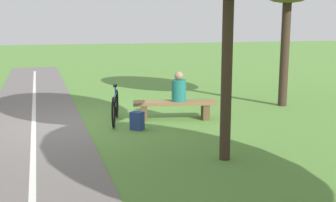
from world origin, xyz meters
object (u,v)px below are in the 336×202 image
backpack (137,121)px  person_seated (179,89)px  bench (175,106)px  bicycle (115,107)px

backpack → person_seated: bearing=-149.8°
bench → backpack: bearing=45.7°
bench → person_seated: (-0.10, 0.02, 0.44)m
bicycle → backpack: bicycle is taller
bicycle → backpack: size_ratio=4.29×
person_seated → bench: bearing=0.0°
bench → bicycle: size_ratio=1.19×
bench → backpack: (1.11, 0.73, -0.13)m
bench → bicycle: bearing=7.3°
bench → bicycle: 1.46m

